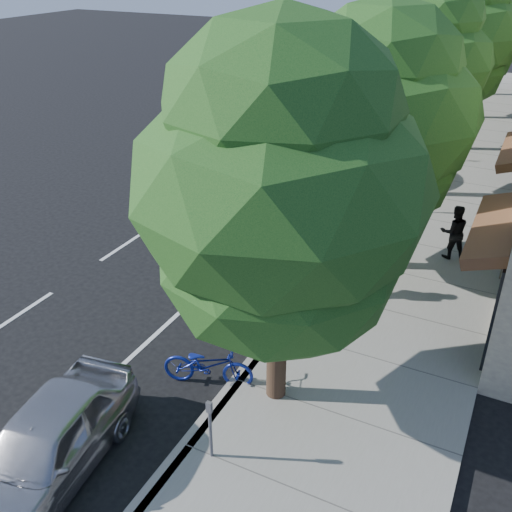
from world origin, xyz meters
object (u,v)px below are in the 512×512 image
Objects in this scene: street_tree_5 at (493,14)px; street_tree_1 at (378,120)px; street_tree_4 at (478,30)px; dark_suv_far at (417,95)px; bicycle at (208,365)px; near_car_a at (46,445)px; pedestrian at (454,232)px; silver_suv at (317,185)px; white_pickup at (398,130)px; street_tree_2 at (429,67)px; cyclist at (318,264)px; dark_sedan at (380,167)px; street_tree_0 at (280,194)px; street_tree_3 at (459,37)px.

street_tree_1 is at bearing -90.00° from street_tree_5.
street_tree_4 reaches higher than dark_suv_far.
street_tree_1 is at bearing -75.77° from dark_suv_far.
bicycle is at bearing -103.29° from street_tree_1.
near_car_a is at bearing 142.01° from bicycle.
dark_suv_far is at bearing -97.35° from pedestrian.
white_pickup is (0.85, 8.05, -0.02)m from silver_suv.
street_tree_4 is at bearing 76.32° from near_car_a.
bicycle is at bearing -92.78° from street_tree_5.
street_tree_4 is 1.26× the size of white_pickup.
street_tree_2 is 3.69× the size of cyclist.
street_tree_4 reaches higher than near_car_a.
pedestrian reaches higher than dark_sedan.
dark_suv_far reaches higher than white_pickup.
street_tree_2 is 3.87× the size of bicycle.
street_tree_5 is at bearing 74.18° from white_pickup.
street_tree_2 reaches higher than dark_sedan.
cyclist is at bearing 28.81° from pedestrian.
white_pickup reaches higher than near_car_a.
street_tree_0 is 24.00m from street_tree_4.
street_tree_4 is 1.78× the size of near_car_a.
street_tree_1 reaches higher than bicycle.
street_tree_2 is 16.23m from near_car_a.
pedestrian is (4.89, 11.08, 0.26)m from near_car_a.
white_pickup is at bearing -15.25° from bicycle.
cyclist is at bearing -108.00° from street_tree_1.
street_tree_1 is (-0.00, 6.00, -0.19)m from street_tree_0.
street_tree_3 is at bearing -62.30° from dark_suv_far.
street_tree_4 is at bearing 90.00° from street_tree_0.
street_tree_1 is at bearing 90.00° from street_tree_0.
bicycle is at bearing -83.46° from silver_suv.
street_tree_2 is 18.00m from street_tree_5.
street_tree_0 is 1.30× the size of white_pickup.
cyclist is at bearing -91.43° from street_tree_5.
cyclist is 4.32m from bicycle.
street_tree_1 reaches higher than silver_suv.
street_tree_3 is (-0.00, 18.00, 0.36)m from street_tree_0.
street_tree_5 reaches higher than pedestrian.
street_tree_1 is 1.44× the size of dark_suv_far.
cyclist is (-0.65, -8.00, -3.67)m from street_tree_2.
street_tree_0 is at bearing 51.01° from pedestrian.
street_tree_4 reaches higher than dark_sedan.
street_tree_4 reaches higher than white_pickup.
street_tree_2 is at bearing -90.00° from street_tree_5.
bicycle is at bearing -95.31° from white_pickup.
street_tree_1 is 4.31m from pedestrian.
dark_suv_far is (-2.73, 18.85, -3.49)m from street_tree_1.
street_tree_5 reaches higher than street_tree_2.
street_tree_2 reaches higher than street_tree_1.
street_tree_4 is 1.46× the size of dark_suv_far.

